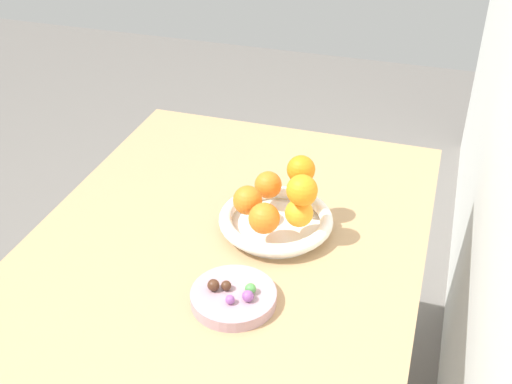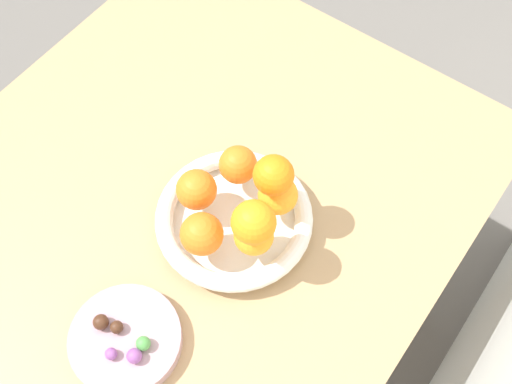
# 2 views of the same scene
# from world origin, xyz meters

# --- Properties ---
(ground_plane) EXTENTS (6.00, 6.00, 0.00)m
(ground_plane) POSITION_xyz_m (0.00, 0.00, 0.00)
(ground_plane) COLOR slate
(dining_table) EXTENTS (1.10, 0.76, 0.74)m
(dining_table) POSITION_xyz_m (0.00, 0.00, 0.65)
(dining_table) COLOR tan
(dining_table) RESTS_ON ground_plane
(fruit_bowl) EXTENTS (0.23, 0.23, 0.04)m
(fruit_bowl) POSITION_xyz_m (-0.11, 0.08, 0.76)
(fruit_bowl) COLOR white
(fruit_bowl) RESTS_ON dining_table
(candy_dish) EXTENTS (0.15, 0.15, 0.02)m
(candy_dish) POSITION_xyz_m (0.11, 0.07, 0.75)
(candy_dish) COLOR #B28C99
(candy_dish) RESTS_ON dining_table
(orange_0) EXTENTS (0.06, 0.06, 0.06)m
(orange_0) POSITION_xyz_m (-0.17, 0.05, 0.81)
(orange_0) COLOR orange
(orange_0) RESTS_ON fruit_bowl
(orange_1) EXTENTS (0.06, 0.06, 0.06)m
(orange_1) POSITION_xyz_m (-0.10, 0.03, 0.81)
(orange_1) COLOR orange
(orange_1) RESTS_ON fruit_bowl
(orange_2) EXTENTS (0.06, 0.06, 0.06)m
(orange_2) POSITION_xyz_m (-0.05, 0.08, 0.81)
(orange_2) COLOR orange
(orange_2) RESTS_ON fruit_bowl
(orange_3) EXTENTS (0.05, 0.05, 0.05)m
(orange_3) POSITION_xyz_m (-0.09, 0.14, 0.81)
(orange_3) COLOR orange
(orange_3) RESTS_ON fruit_bowl
(orange_4) EXTENTS (0.06, 0.06, 0.06)m
(orange_4) POSITION_xyz_m (-0.16, 0.13, 0.81)
(orange_4) COLOR orange
(orange_4) RESTS_ON fruit_bowl
(orange_5) EXTENTS (0.06, 0.06, 0.06)m
(orange_5) POSITION_xyz_m (-0.08, 0.14, 0.86)
(orange_5) COLOR orange
(orange_5) RESTS_ON orange_3
(orange_6) EXTENTS (0.06, 0.06, 0.06)m
(orange_6) POSITION_xyz_m (-0.15, 0.12, 0.86)
(orange_6) COLOR orange
(orange_6) RESTS_ON orange_4
(candy_ball_0) EXTENTS (0.02, 0.02, 0.02)m
(candy_ball_0) POSITION_xyz_m (0.11, 0.06, 0.77)
(candy_ball_0) COLOR #472819
(candy_ball_0) RESTS_ON candy_dish
(candy_ball_1) EXTENTS (0.02, 0.02, 0.02)m
(candy_ball_1) POSITION_xyz_m (0.11, 0.04, 0.77)
(candy_ball_1) COLOR #472819
(candy_ball_1) RESTS_ON candy_dish
(candy_ball_2) EXTENTS (0.02, 0.02, 0.02)m
(candy_ball_2) POSITION_xyz_m (0.10, 0.10, 0.77)
(candy_ball_2) COLOR #4C9947
(candy_ball_2) RESTS_ON candy_dish
(candy_ball_3) EXTENTS (0.02, 0.02, 0.02)m
(candy_ball_3) POSITION_xyz_m (0.12, 0.10, 0.77)
(candy_ball_3) COLOR #8C4C99
(candy_ball_3) RESTS_ON candy_dish
(candy_ball_4) EXTENTS (0.02, 0.02, 0.02)m
(candy_ball_4) POSITION_xyz_m (0.14, 0.08, 0.77)
(candy_ball_4) COLOR #8C4C99
(candy_ball_4) RESTS_ON candy_dish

